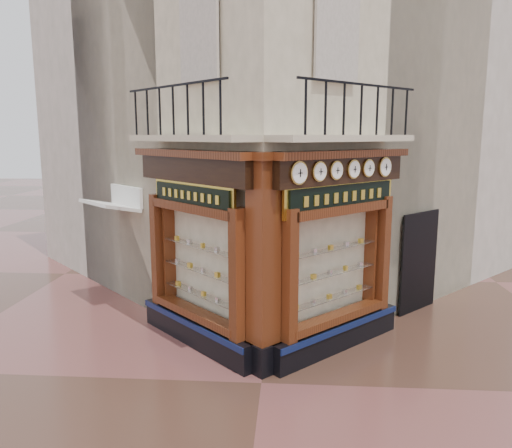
# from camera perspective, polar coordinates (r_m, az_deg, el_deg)

# --- Properties ---
(ground) EXTENTS (80.00, 80.00, 0.00)m
(ground) POSITION_cam_1_polar(r_m,az_deg,el_deg) (9.12, 0.62, -17.71)
(ground) COLOR #4A2E22
(ground) RESTS_ON ground
(main_building) EXTENTS (11.31, 11.31, 12.00)m
(main_building) POSITION_cam_1_polar(r_m,az_deg,el_deg) (14.32, 2.20, 17.10)
(main_building) COLOR beige
(main_building) RESTS_ON ground
(neighbour_left) EXTENTS (11.31, 11.31, 11.00)m
(neighbour_left) POSITION_cam_1_polar(r_m,az_deg,el_deg) (16.98, -6.17, 14.25)
(neighbour_left) COLOR beige
(neighbour_left) RESTS_ON ground
(neighbour_right) EXTENTS (11.31, 11.31, 11.00)m
(neighbour_right) POSITION_cam_1_polar(r_m,az_deg,el_deg) (16.85, 11.19, 14.16)
(neighbour_right) COLOR beige
(neighbour_right) RESTS_ON ground
(shopfront_left) EXTENTS (2.86, 2.86, 3.98)m
(shopfront_left) POSITION_cam_1_polar(r_m,az_deg,el_deg) (10.06, -6.85, -3.05)
(shopfront_left) COLOR black
(shopfront_left) RESTS_ON ground
(shopfront_right) EXTENTS (2.86, 2.86, 3.98)m
(shopfront_right) POSITION_cam_1_polar(r_m,az_deg,el_deg) (9.93, 9.33, -3.29)
(shopfront_right) COLOR black
(shopfront_right) RESTS_ON ground
(corner_pilaster) EXTENTS (0.85, 0.85, 3.98)m
(corner_pilaster) POSITION_cam_1_polar(r_m,az_deg,el_deg) (8.87, 0.84, -4.98)
(corner_pilaster) COLOR black
(corner_pilaster) RESTS_ON ground
(balcony) EXTENTS (5.94, 2.97, 1.03)m
(balcony) POSITION_cam_1_polar(r_m,az_deg,el_deg) (9.55, 1.21, 9.88)
(balcony) COLOR beige
(balcony) RESTS_ON ground
(clock_a) EXTENTS (0.32, 0.32, 0.41)m
(clock_a) POSITION_cam_1_polar(r_m,az_deg,el_deg) (8.57, 4.93, 5.83)
(clock_a) COLOR #B58E3C
(clock_a) RESTS_ON ground
(clock_b) EXTENTS (0.29, 0.29, 0.36)m
(clock_b) POSITION_cam_1_polar(r_m,az_deg,el_deg) (8.95, 7.26, 5.97)
(clock_b) COLOR #B58E3C
(clock_b) RESTS_ON ground
(clock_c) EXTENTS (0.28, 0.28, 0.35)m
(clock_c) POSITION_cam_1_polar(r_m,az_deg,el_deg) (9.30, 9.16, 6.07)
(clock_c) COLOR #B58E3C
(clock_c) RESTS_ON ground
(clock_d) EXTENTS (0.29, 0.29, 0.36)m
(clock_d) POSITION_cam_1_polar(r_m,az_deg,el_deg) (9.69, 11.10, 6.17)
(clock_d) COLOR #B58E3C
(clock_d) RESTS_ON ground
(clock_e) EXTENTS (0.28, 0.28, 0.35)m
(clock_e) POSITION_cam_1_polar(r_m,az_deg,el_deg) (10.06, 12.73, 6.25)
(clock_e) COLOR #B58E3C
(clock_e) RESTS_ON ground
(clock_f) EXTENTS (0.32, 0.32, 0.40)m
(clock_f) POSITION_cam_1_polar(r_m,az_deg,el_deg) (10.51, 14.52, 6.33)
(clock_f) COLOR #B58E3C
(clock_f) RESTS_ON ground
(awning) EXTENTS (1.76, 1.76, 0.28)m
(awning) POSITION_cam_1_polar(r_m,az_deg,el_deg) (13.28, -15.82, -8.97)
(awning) COLOR white
(awning) RESTS_ON ground
(signboard_left) EXTENTS (1.94, 1.94, 0.52)m
(signboard_left) POSITION_cam_1_polar(r_m,az_deg,el_deg) (9.82, -7.37, 3.28)
(signboard_left) COLOR gold
(signboard_left) RESTS_ON ground
(signboard_right) EXTENTS (2.26, 2.26, 0.60)m
(signboard_right) POSITION_cam_1_polar(r_m,az_deg,el_deg) (9.68, 9.87, 3.11)
(signboard_right) COLOR gold
(signboard_right) RESTS_ON ground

